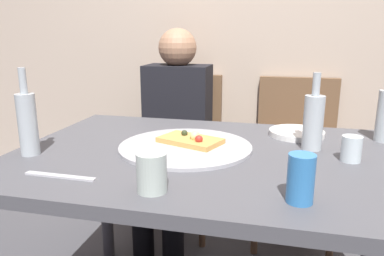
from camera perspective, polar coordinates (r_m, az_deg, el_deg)
name	(u,v)px	position (r m, az deg, el deg)	size (l,w,h in m)	color
back_wall	(248,5)	(2.28, 8.65, 18.20)	(6.00, 0.10, 2.60)	#BCA893
dining_table	(214,175)	(1.31, 3.35, -7.23)	(1.38, 0.93, 0.74)	#4C4C51
pizza_tray	(185,147)	(1.33, -1.01, -2.89)	(0.47, 0.47, 0.01)	#ADADB2
pizza_slice_last	(191,140)	(1.35, -0.18, -1.82)	(0.25, 0.20, 0.05)	tan
beer_bottle	(313,121)	(1.36, 18.12, 1.07)	(0.07, 0.07, 0.27)	#B2BCC1
water_bottle	(27,122)	(1.35, -23.92, 0.81)	(0.06, 0.06, 0.29)	#B2BCC1
tumbler_near	(351,149)	(1.29, 23.26, -2.94)	(0.06, 0.06, 0.08)	silver
tumbler_far	(152,172)	(0.97, -6.19, -6.79)	(0.08, 0.08, 0.10)	#B7C6BC
soda_can	(301,179)	(0.94, 16.35, -7.46)	(0.07, 0.07, 0.12)	#337AC1
plate_stack	(296,133)	(1.54, 15.74, -0.75)	(0.22, 0.22, 0.02)	white
table_knife	(60,176)	(1.13, -19.57, -6.99)	(0.22, 0.02, 0.01)	#B7B7BC
chair_left	(181,141)	(2.23, -1.68, -2.02)	(0.44, 0.44, 0.90)	brown
chair_right	(295,149)	(2.16, 15.59, -3.12)	(0.44, 0.44, 0.90)	brown
guest_in_sweater	(174,126)	(2.05, -2.82, 0.24)	(0.36, 0.56, 1.17)	black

